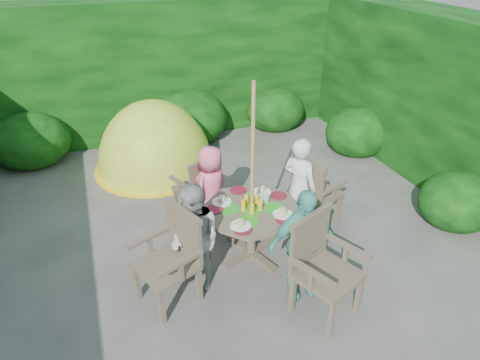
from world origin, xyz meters
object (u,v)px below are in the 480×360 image
object	(u,v)px
child_right	(299,187)
dome_tent	(157,167)
child_left	(195,239)
child_back	(211,188)
garden_chair_right	(314,190)
parasol_pole	(252,177)
patio_table	(252,216)
child_front	(302,244)
garden_chair_left	(172,256)
garden_chair_front	(321,265)
garden_chair_back	(199,186)

from	to	relation	value
child_right	dome_tent	bearing A→B (deg)	3.03
child_left	child_back	size ratio (longest dim) A/B	1.07
garden_chair_right	child_back	distance (m)	1.36
parasol_pole	patio_table	bearing A→B (deg)	32.33
parasol_pole	child_front	distance (m)	0.92
patio_table	garden_chair_left	bearing A→B (deg)	-160.67
parasol_pole	child_front	bearing A→B (deg)	-70.47
child_front	dome_tent	distance (m)	3.64
child_right	child_front	world-z (taller)	child_right
child_back	garden_chair_right	bearing A→B (deg)	130.07
patio_table	garden_chair_left	distance (m)	1.09
garden_chair_front	garden_chair_left	bearing A→B (deg)	130.58
garden_chair_left	child_back	size ratio (longest dim) A/B	0.87
patio_table	child_right	distance (m)	0.80
child_front	dome_tent	xyz separation A→B (m)	(-0.95, 3.45, -0.65)
patio_table	child_front	bearing A→B (deg)	-70.76
patio_table	child_left	xyz separation A→B (m)	(-0.76, -0.27, 0.06)
patio_table	garden_chair_front	bearing A→B (deg)	-71.04
child_left	patio_table	bearing A→B (deg)	84.75
child_back	child_front	bearing A→B (deg)	76.31
child_right	dome_tent	xyz separation A→B (m)	(-1.43, 2.43, -0.67)
garden_chair_back	child_back	xyz separation A→B (m)	(0.10, -0.28, 0.11)
patio_table	child_front	distance (m)	0.80
garden_chair_back	child_left	size ratio (longest dim) A/B	0.71
parasol_pole	garden_chair_front	distance (m)	1.21
child_right	garden_chair_right	bearing A→B (deg)	-98.53
parasol_pole	garden_chair_right	bearing A→B (deg)	19.39
child_right	dome_tent	world-z (taller)	child_right
garden_chair_right	garden_chair_front	bearing A→B (deg)	132.77
patio_table	garden_chair_back	distance (m)	1.10
dome_tent	garden_chair_left	bearing A→B (deg)	-106.36
child_right	parasol_pole	bearing A→B (deg)	81.98
garden_chair_left	child_front	xyz separation A→B (m)	(1.30, -0.39, 0.10)
parasol_pole	garden_chair_front	bearing A→B (deg)	-70.83
child_right	child_front	xyz separation A→B (m)	(-0.49, -1.02, -0.02)
garden_chair_front	child_back	xyz separation A→B (m)	(-0.62, 1.78, 0.03)
child_right	child_back	size ratio (longest dim) A/B	1.14
garden_chair_right	dome_tent	xyz separation A→B (m)	(-1.71, 2.33, -0.51)
garden_chair_right	child_right	bearing A→B (deg)	87.72
dome_tent	child_left	bearing A→B (deg)	-101.29
garden_chair_left	child_front	size ratio (longest dim) A/B	0.79
garden_chair_back	dome_tent	distance (m)	1.75
garden_chair_right	child_front	size ratio (longest dim) A/B	0.74
garden_chair_right	child_right	world-z (taller)	child_right
garden_chair_back	garden_chair_front	distance (m)	2.19
garden_chair_back	garden_chair_left	bearing A→B (deg)	42.80
garden_chair_front	child_right	bearing A→B (deg)	49.25
child_front	garden_chair_left	bearing A→B (deg)	163.12
garden_chair_left	child_left	xyz separation A→B (m)	(0.27, 0.09, 0.09)
parasol_pole	dome_tent	bearing A→B (deg)	104.17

